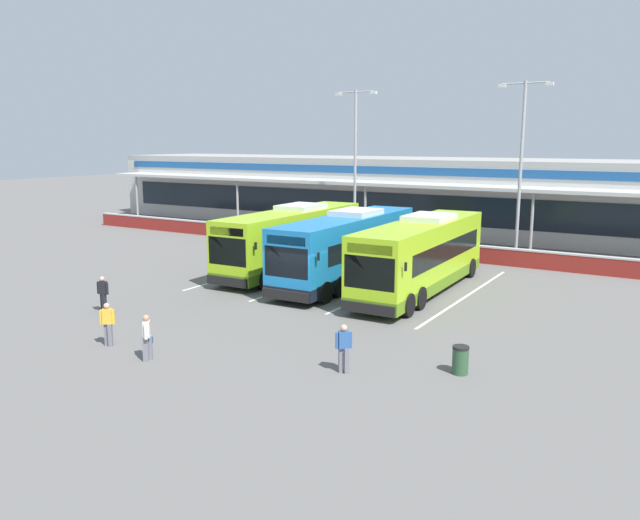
# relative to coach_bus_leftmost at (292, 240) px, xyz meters

# --- Properties ---
(ground_plane) EXTENTS (200.00, 200.00, 0.00)m
(ground_plane) POSITION_rel_coach_bus_leftmost_xyz_m (4.31, -6.51, -1.79)
(ground_plane) COLOR #605E5B
(terminal_building) EXTENTS (70.00, 13.00, 6.00)m
(terminal_building) POSITION_rel_coach_bus_leftmost_xyz_m (4.31, 20.40, 1.23)
(terminal_building) COLOR #B7B7B2
(terminal_building) RESTS_ON ground
(red_barrier_wall) EXTENTS (60.00, 0.40, 1.10)m
(red_barrier_wall) POSITION_rel_coach_bus_leftmost_xyz_m (4.31, 7.99, -1.23)
(red_barrier_wall) COLOR maroon
(red_barrier_wall) RESTS_ON ground
(coach_bus_leftmost) EXTENTS (3.12, 12.21, 3.78)m
(coach_bus_leftmost) POSITION_rel_coach_bus_leftmost_xyz_m (0.00, 0.00, 0.00)
(coach_bus_leftmost) COLOR #9ED11E
(coach_bus_leftmost) RESTS_ON ground
(coach_bus_left_centre) EXTENTS (3.12, 12.21, 3.78)m
(coach_bus_left_centre) POSITION_rel_coach_bus_leftmost_xyz_m (4.08, -0.81, 0.00)
(coach_bus_left_centre) COLOR #1972B7
(coach_bus_left_centre) RESTS_ON ground
(coach_bus_centre) EXTENTS (3.12, 12.21, 3.78)m
(coach_bus_centre) POSITION_rel_coach_bus_leftmost_xyz_m (8.31, -0.91, 0.00)
(coach_bus_centre) COLOR #9ED11E
(coach_bus_centre) RESTS_ON ground
(bay_stripe_far_west) EXTENTS (0.14, 13.00, 0.01)m
(bay_stripe_far_west) POSITION_rel_coach_bus_leftmost_xyz_m (-1.99, -0.51, -1.78)
(bay_stripe_far_west) COLOR silver
(bay_stripe_far_west) RESTS_ON ground
(bay_stripe_west) EXTENTS (0.14, 13.00, 0.01)m
(bay_stripe_west) POSITION_rel_coach_bus_leftmost_xyz_m (2.21, -0.51, -1.78)
(bay_stripe_west) COLOR silver
(bay_stripe_west) RESTS_ON ground
(bay_stripe_mid_west) EXTENTS (0.14, 13.00, 0.01)m
(bay_stripe_mid_west) POSITION_rel_coach_bus_leftmost_xyz_m (6.41, -0.51, -1.78)
(bay_stripe_mid_west) COLOR silver
(bay_stripe_mid_west) RESTS_ON ground
(bay_stripe_centre) EXTENTS (0.14, 13.00, 0.01)m
(bay_stripe_centre) POSITION_rel_coach_bus_leftmost_xyz_m (10.61, -0.51, -1.78)
(bay_stripe_centre) COLOR silver
(bay_stripe_centre) RESTS_ON ground
(pedestrian_with_handbag) EXTENTS (0.53, 0.60, 1.62)m
(pedestrian_with_handbag) POSITION_rel_coach_bus_leftmost_xyz_m (4.14, -15.13, -0.93)
(pedestrian_with_handbag) COLOR slate
(pedestrian_with_handbag) RESTS_ON ground
(pedestrian_in_dark_coat) EXTENTS (0.54, 0.29, 1.62)m
(pedestrian_in_dark_coat) POSITION_rel_coach_bus_leftmost_xyz_m (-2.10, -11.80, -0.91)
(pedestrian_in_dark_coat) COLOR black
(pedestrian_in_dark_coat) RESTS_ON ground
(pedestrian_child) EXTENTS (0.47, 0.42, 1.62)m
(pedestrian_child) POSITION_rel_coach_bus_leftmost_xyz_m (10.46, -12.65, -0.91)
(pedestrian_child) COLOR slate
(pedestrian_child) RESTS_ON ground
(pedestrian_near_bin) EXTENTS (0.49, 0.39, 1.62)m
(pedestrian_near_bin) POSITION_rel_coach_bus_leftmost_xyz_m (1.74, -14.78, -0.91)
(pedestrian_near_bin) COLOR slate
(pedestrian_near_bin) RESTS_ON ground
(lamp_post_west) EXTENTS (3.24, 0.28, 11.00)m
(lamp_post_west) POSITION_rel_coach_bus_leftmost_xyz_m (-1.76, 10.87, 4.50)
(lamp_post_west) COLOR #9E9EA3
(lamp_post_west) RESTS_ON ground
(lamp_post_centre) EXTENTS (3.24, 0.28, 11.00)m
(lamp_post_centre) POSITION_rel_coach_bus_leftmost_xyz_m (10.24, 10.04, 4.50)
(lamp_post_centre) COLOR #9E9EA3
(lamp_post_centre) RESTS_ON ground
(litter_bin) EXTENTS (0.54, 0.54, 0.93)m
(litter_bin) POSITION_rel_coach_bus_leftmost_xyz_m (13.74, -10.79, -1.32)
(litter_bin) COLOR #2D5133
(litter_bin) RESTS_ON ground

